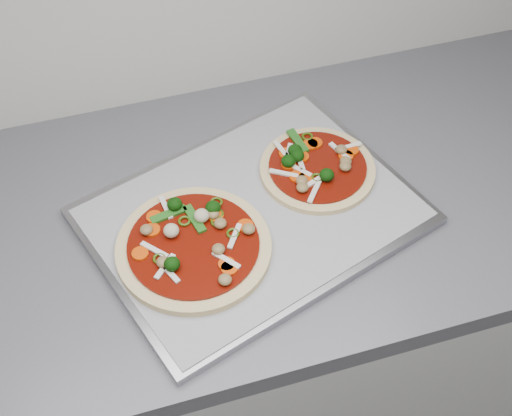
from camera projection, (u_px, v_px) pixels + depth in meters
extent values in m
cube|color=silver|center=(358.00, 320.00, 1.56)|extent=(3.60, 0.60, 0.86)
cube|color=#5A5A60|center=(387.00, 182.00, 1.22)|extent=(3.60, 0.60, 0.04)
cube|color=#939298|center=(253.00, 216.00, 1.13)|extent=(0.58, 0.50, 0.02)
cube|color=#9A9BA0|center=(253.00, 212.00, 1.12)|extent=(0.56, 0.48, 0.00)
cylinder|color=#EDD38A|center=(194.00, 248.00, 1.07)|extent=(0.33, 0.33, 0.01)
cylinder|color=#681102|center=(193.00, 244.00, 1.06)|extent=(0.28, 0.28, 0.00)
cube|color=#26691C|center=(169.00, 214.00, 1.10)|extent=(0.06, 0.03, 0.00)
cube|color=silver|center=(165.00, 266.00, 1.03)|extent=(0.04, 0.04, 0.00)
ellipsoid|color=olive|center=(249.00, 229.00, 1.07)|extent=(0.03, 0.03, 0.01)
cube|color=#26691C|center=(195.00, 219.00, 1.09)|extent=(0.03, 0.06, 0.00)
ellipsoid|color=#0D3406|center=(213.00, 208.00, 1.09)|extent=(0.03, 0.03, 0.02)
ellipsoid|color=olive|center=(220.00, 223.00, 1.08)|extent=(0.02, 0.02, 0.01)
torus|color=#304A0B|center=(216.00, 202.00, 1.11)|extent=(0.02, 0.02, 0.00)
ellipsoid|color=#0D3406|center=(175.00, 204.00, 1.10)|extent=(0.03, 0.03, 0.02)
ellipsoid|color=olive|center=(218.00, 249.00, 1.05)|extent=(0.02, 0.02, 0.01)
cylinder|color=#E65008|center=(152.00, 230.00, 1.08)|extent=(0.03, 0.03, 0.00)
torus|color=#304A0B|center=(217.00, 222.00, 1.09)|extent=(0.02, 0.02, 0.00)
cylinder|color=#E65008|center=(245.00, 226.00, 1.08)|extent=(0.03, 0.03, 0.00)
torus|color=#304A0B|center=(159.00, 259.00, 1.04)|extent=(0.03, 0.03, 0.00)
ellipsoid|color=beige|center=(171.00, 231.00, 1.07)|extent=(0.03, 0.03, 0.02)
ellipsoid|color=#0D3406|center=(172.00, 264.00, 1.03)|extent=(0.03, 0.03, 0.02)
torus|color=#304A0B|center=(184.00, 221.00, 1.09)|extent=(0.03, 0.03, 0.00)
cube|color=silver|center=(226.00, 260.00, 1.04)|extent=(0.04, 0.04, 0.00)
cylinder|color=#E65008|center=(140.00, 254.00, 1.05)|extent=(0.03, 0.03, 0.00)
ellipsoid|color=olive|center=(213.00, 214.00, 1.09)|extent=(0.03, 0.03, 0.01)
cube|color=silver|center=(166.00, 207.00, 1.10)|extent=(0.01, 0.05, 0.00)
torus|color=#304A0B|center=(218.00, 214.00, 1.10)|extent=(0.03, 0.03, 0.00)
ellipsoid|color=olive|center=(163.00, 262.00, 1.03)|extent=(0.03, 0.03, 0.01)
cube|color=silver|center=(235.00, 236.00, 1.07)|extent=(0.03, 0.04, 0.00)
cube|color=silver|center=(154.00, 250.00, 1.05)|extent=(0.04, 0.04, 0.00)
cylinder|color=#E65008|center=(216.00, 216.00, 1.09)|extent=(0.03, 0.03, 0.00)
cylinder|color=#E65008|center=(154.00, 217.00, 1.09)|extent=(0.03, 0.03, 0.00)
ellipsoid|color=beige|center=(202.00, 216.00, 1.08)|extent=(0.03, 0.03, 0.02)
cylinder|color=#E65008|center=(229.00, 268.00, 1.03)|extent=(0.03, 0.03, 0.00)
cube|color=silver|center=(169.00, 271.00, 1.03)|extent=(0.03, 0.05, 0.00)
cylinder|color=#E65008|center=(227.00, 264.00, 1.04)|extent=(0.03, 0.03, 0.00)
ellipsoid|color=olive|center=(225.00, 279.00, 1.01)|extent=(0.03, 0.03, 0.01)
ellipsoid|color=olive|center=(146.00, 230.00, 1.07)|extent=(0.03, 0.03, 0.01)
torus|color=#304A0B|center=(233.00, 233.00, 1.07)|extent=(0.03, 0.03, 0.00)
cylinder|color=#EDD38A|center=(317.00, 169.00, 1.18)|extent=(0.26, 0.26, 0.01)
cylinder|color=#681102|center=(318.00, 166.00, 1.17)|extent=(0.22, 0.22, 0.00)
cylinder|color=#E65008|center=(289.00, 164.00, 1.17)|extent=(0.03, 0.03, 0.00)
torus|color=#304A0B|center=(317.00, 178.00, 1.15)|extent=(0.03, 0.03, 0.00)
cube|color=silver|center=(340.00, 151.00, 1.19)|extent=(0.02, 0.05, 0.00)
cylinder|color=#E65008|center=(286.00, 153.00, 1.19)|extent=(0.03, 0.03, 0.00)
cylinder|color=#E65008|center=(302.00, 157.00, 1.18)|extent=(0.04, 0.04, 0.00)
cube|color=silver|center=(314.00, 191.00, 1.13)|extent=(0.04, 0.04, 0.00)
ellipsoid|color=olive|center=(341.00, 150.00, 1.18)|extent=(0.02, 0.02, 0.01)
cylinder|color=#E65008|center=(310.00, 144.00, 1.20)|extent=(0.03, 0.03, 0.00)
cube|color=silver|center=(288.00, 154.00, 1.18)|extent=(0.03, 0.05, 0.00)
cube|color=silver|center=(299.00, 160.00, 1.18)|extent=(0.01, 0.05, 0.00)
cylinder|color=#E65008|center=(346.00, 156.00, 1.18)|extent=(0.04, 0.04, 0.00)
ellipsoid|color=#0D3406|center=(288.00, 161.00, 1.16)|extent=(0.03, 0.03, 0.02)
cube|color=silver|center=(311.00, 184.00, 1.14)|extent=(0.05, 0.03, 0.00)
cylinder|color=#E65008|center=(297.00, 177.00, 1.15)|extent=(0.03, 0.03, 0.00)
cube|color=#26691C|center=(298.00, 141.00, 1.20)|extent=(0.02, 0.06, 0.00)
cylinder|color=#E65008|center=(315.00, 143.00, 1.20)|extent=(0.03, 0.03, 0.00)
ellipsoid|color=#0D3406|center=(297.00, 156.00, 1.17)|extent=(0.03, 0.03, 0.02)
ellipsoid|color=#0D3406|center=(327.00, 175.00, 1.14)|extent=(0.03, 0.03, 0.02)
cube|color=silver|center=(348.00, 147.00, 1.19)|extent=(0.05, 0.01, 0.00)
cube|color=silver|center=(282.00, 150.00, 1.19)|extent=(0.02, 0.05, 0.00)
cube|color=silver|center=(299.00, 169.00, 1.16)|extent=(0.04, 0.04, 0.00)
ellipsoid|color=olive|center=(302.00, 181.00, 1.14)|extent=(0.03, 0.03, 0.01)
ellipsoid|color=olive|center=(346.00, 161.00, 1.17)|extent=(0.02, 0.02, 0.01)
cylinder|color=#E65008|center=(351.00, 150.00, 1.19)|extent=(0.03, 0.03, 0.00)
ellipsoid|color=#0D3406|center=(295.00, 151.00, 1.18)|extent=(0.03, 0.03, 0.02)
cylinder|color=#E65008|center=(306.00, 179.00, 1.15)|extent=(0.03, 0.03, 0.00)
ellipsoid|color=olive|center=(345.00, 166.00, 1.16)|extent=(0.02, 0.02, 0.01)
cube|color=silver|center=(284.00, 173.00, 1.16)|extent=(0.04, 0.03, 0.00)
ellipsoid|color=olive|center=(302.00, 187.00, 1.13)|extent=(0.03, 0.03, 0.01)
torus|color=#304A0B|center=(307.00, 137.00, 1.21)|extent=(0.03, 0.03, 0.00)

